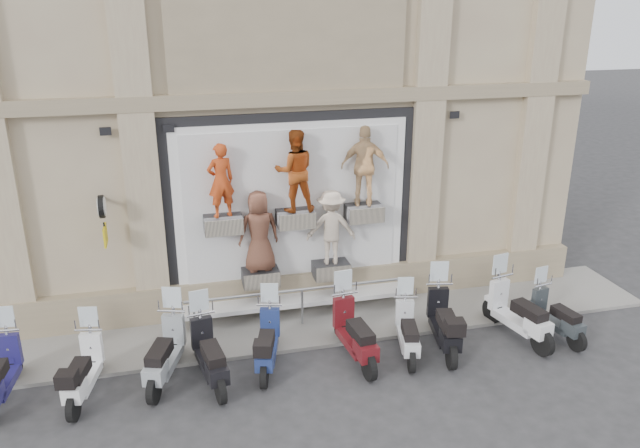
{
  "coord_description": "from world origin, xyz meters",
  "views": [
    {
      "loc": [
        -2.57,
        -9.82,
        6.81
      ],
      "look_at": [
        0.37,
        1.9,
        2.4
      ],
      "focal_mm": 35.0,
      "sensor_mm": 36.0,
      "label": 1
    }
  ],
  "objects_px": {
    "scooter_g": "(408,322)",
    "scooter_d": "(209,344)",
    "scooter_c": "(164,342)",
    "clock_sign_bracket": "(103,214)",
    "scooter_f": "(355,322)",
    "scooter_i": "(519,302)",
    "scooter_j": "(557,307)",
    "guard_rail": "(302,308)",
    "scooter_h": "(445,312)",
    "scooter_e": "(267,333)",
    "scooter_b": "(82,360)"
  },
  "relations": [
    {
      "from": "scooter_d",
      "to": "scooter_h",
      "type": "distance_m",
      "value": 4.72
    },
    {
      "from": "scooter_e",
      "to": "scooter_i",
      "type": "xyz_separation_m",
      "value": [
        5.28,
        -0.19,
        0.08
      ]
    },
    {
      "from": "scooter_g",
      "to": "scooter_d",
      "type": "bearing_deg",
      "value": -166.11
    },
    {
      "from": "scooter_d",
      "to": "scooter_e",
      "type": "distance_m",
      "value": 1.14
    },
    {
      "from": "clock_sign_bracket",
      "to": "scooter_e",
      "type": "distance_m",
      "value": 4.01
    },
    {
      "from": "scooter_g",
      "to": "guard_rail",
      "type": "bearing_deg",
      "value": 152.57
    },
    {
      "from": "scooter_b",
      "to": "scooter_h",
      "type": "xyz_separation_m",
      "value": [
        6.94,
        -0.04,
        0.08
      ]
    },
    {
      "from": "scooter_g",
      "to": "scooter_j",
      "type": "bearing_deg",
      "value": 11.68
    },
    {
      "from": "scooter_h",
      "to": "scooter_e",
      "type": "bearing_deg",
      "value": -171.23
    },
    {
      "from": "clock_sign_bracket",
      "to": "scooter_f",
      "type": "distance_m",
      "value": 5.4
    },
    {
      "from": "scooter_e",
      "to": "scooter_h",
      "type": "distance_m",
      "value": 3.6
    },
    {
      "from": "scooter_c",
      "to": "scooter_g",
      "type": "xyz_separation_m",
      "value": [
        4.73,
        -0.25,
        -0.09
      ]
    },
    {
      "from": "guard_rail",
      "to": "scooter_b",
      "type": "relative_size",
      "value": 2.75
    },
    {
      "from": "scooter_h",
      "to": "clock_sign_bracket",
      "type": "bearing_deg",
      "value": 174.36
    },
    {
      "from": "scooter_e",
      "to": "guard_rail",
      "type": "bearing_deg",
      "value": 69.62
    },
    {
      "from": "clock_sign_bracket",
      "to": "scooter_j",
      "type": "height_order",
      "value": "clock_sign_bracket"
    },
    {
      "from": "scooter_c",
      "to": "scooter_d",
      "type": "xyz_separation_m",
      "value": [
        0.8,
        -0.25,
        -0.01
      ]
    },
    {
      "from": "scooter_d",
      "to": "scooter_f",
      "type": "bearing_deg",
      "value": -7.6
    },
    {
      "from": "guard_rail",
      "to": "clock_sign_bracket",
      "type": "relative_size",
      "value": 4.96
    },
    {
      "from": "scooter_c",
      "to": "scooter_e",
      "type": "bearing_deg",
      "value": 17.16
    },
    {
      "from": "scooter_c",
      "to": "scooter_e",
      "type": "height_order",
      "value": "scooter_c"
    },
    {
      "from": "scooter_d",
      "to": "scooter_g",
      "type": "bearing_deg",
      "value": -8.96
    },
    {
      "from": "scooter_f",
      "to": "scooter_h",
      "type": "distance_m",
      "value": 1.88
    },
    {
      "from": "guard_rail",
      "to": "scooter_i",
      "type": "relative_size",
      "value": 2.46
    },
    {
      "from": "scooter_i",
      "to": "scooter_j",
      "type": "xyz_separation_m",
      "value": [
        0.82,
        -0.15,
        -0.14
      ]
    },
    {
      "from": "scooter_b",
      "to": "scooter_h",
      "type": "relative_size",
      "value": 0.91
    },
    {
      "from": "clock_sign_bracket",
      "to": "scooter_g",
      "type": "relative_size",
      "value": 0.58
    },
    {
      "from": "guard_rail",
      "to": "scooter_g",
      "type": "height_order",
      "value": "scooter_g"
    },
    {
      "from": "guard_rail",
      "to": "scooter_d",
      "type": "xyz_separation_m",
      "value": [
        -2.12,
        -1.59,
        0.34
      ]
    },
    {
      "from": "scooter_g",
      "to": "scooter_i",
      "type": "distance_m",
      "value": 2.48
    },
    {
      "from": "clock_sign_bracket",
      "to": "scooter_e",
      "type": "relative_size",
      "value": 0.55
    },
    {
      "from": "scooter_c",
      "to": "scooter_e",
      "type": "distance_m",
      "value": 1.92
    },
    {
      "from": "scooter_d",
      "to": "scooter_g",
      "type": "distance_m",
      "value": 3.93
    },
    {
      "from": "guard_rail",
      "to": "scooter_c",
      "type": "bearing_deg",
      "value": -155.36
    },
    {
      "from": "scooter_f",
      "to": "scooter_j",
      "type": "height_order",
      "value": "scooter_f"
    },
    {
      "from": "scooter_c",
      "to": "scooter_g",
      "type": "distance_m",
      "value": 4.74
    },
    {
      "from": "scooter_c",
      "to": "scooter_i",
      "type": "distance_m",
      "value": 7.21
    },
    {
      "from": "scooter_f",
      "to": "scooter_d",
      "type": "bearing_deg",
      "value": 176.54
    },
    {
      "from": "scooter_c",
      "to": "scooter_j",
      "type": "distance_m",
      "value": 8.03
    },
    {
      "from": "scooter_b",
      "to": "scooter_g",
      "type": "height_order",
      "value": "scooter_b"
    },
    {
      "from": "guard_rail",
      "to": "scooter_e",
      "type": "relative_size",
      "value": 2.72
    },
    {
      "from": "scooter_f",
      "to": "scooter_j",
      "type": "distance_m",
      "value": 4.39
    },
    {
      "from": "guard_rail",
      "to": "scooter_g",
      "type": "xyz_separation_m",
      "value": [
        1.81,
        -1.59,
        0.25
      ]
    },
    {
      "from": "scooter_e",
      "to": "scooter_h",
      "type": "height_order",
      "value": "scooter_h"
    },
    {
      "from": "guard_rail",
      "to": "scooter_d",
      "type": "bearing_deg",
      "value": -143.04
    },
    {
      "from": "scooter_e",
      "to": "scooter_f",
      "type": "xyz_separation_m",
      "value": [
        1.71,
        -0.14,
        0.07
      ]
    },
    {
      "from": "clock_sign_bracket",
      "to": "scooter_i",
      "type": "bearing_deg",
      "value": -13.96
    },
    {
      "from": "scooter_c",
      "to": "scooter_j",
      "type": "height_order",
      "value": "scooter_c"
    },
    {
      "from": "scooter_g",
      "to": "scooter_j",
      "type": "relative_size",
      "value": 1.03
    },
    {
      "from": "clock_sign_bracket",
      "to": "scooter_g",
      "type": "distance_m",
      "value": 6.42
    }
  ]
}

